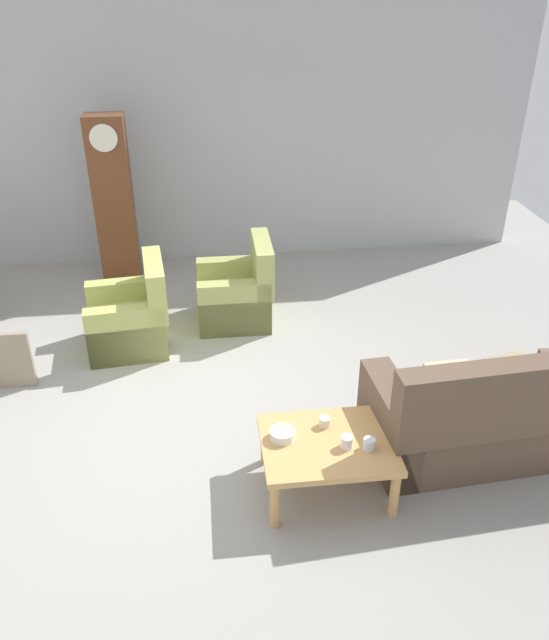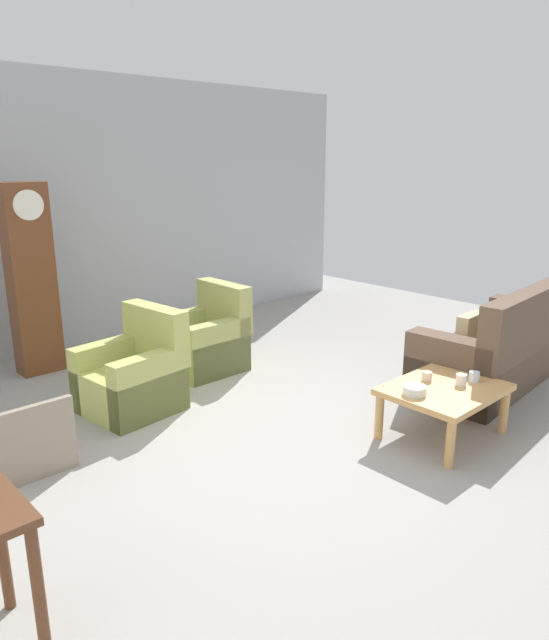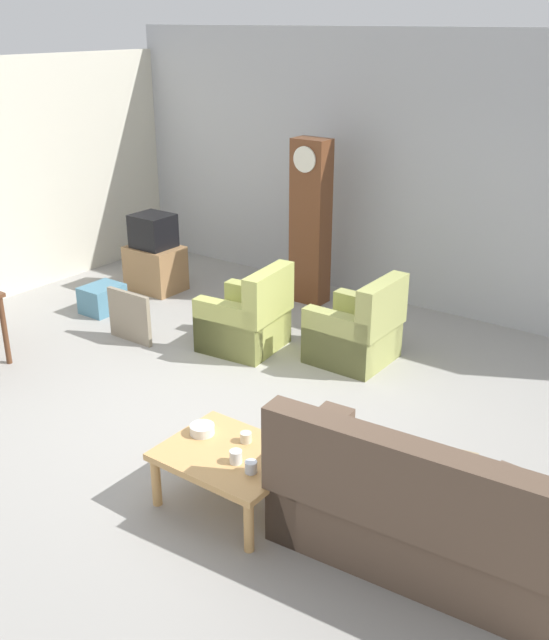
# 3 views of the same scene
# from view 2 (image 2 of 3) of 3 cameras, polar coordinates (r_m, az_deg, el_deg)

# --- Properties ---
(ground_plane) EXTENTS (10.40, 10.40, 0.00)m
(ground_plane) POSITION_cam_2_polar(r_m,az_deg,el_deg) (5.01, 1.98, -10.82)
(ground_plane) COLOR #999691
(garage_door_wall) EXTENTS (8.40, 0.16, 3.20)m
(garage_door_wall) POSITION_cam_2_polar(r_m,az_deg,el_deg) (7.50, -18.02, 10.06)
(garage_door_wall) COLOR #ADAFB5
(garage_door_wall) RESTS_ON ground_plane
(couch_floral) EXTENTS (2.16, 1.03, 1.04)m
(couch_floral) POSITION_cam_2_polar(r_m,az_deg,el_deg) (6.33, 21.17, -2.70)
(couch_floral) COLOR brown
(couch_floral) RESTS_ON ground_plane
(armchair_olive_near) EXTENTS (0.87, 0.84, 0.92)m
(armchair_olive_near) POSITION_cam_2_polar(r_m,az_deg,el_deg) (5.47, -13.61, -5.47)
(armchair_olive_near) COLOR tan
(armchair_olive_near) RESTS_ON ground_plane
(armchair_olive_far) EXTENTS (0.79, 0.76, 0.92)m
(armchair_olive_far) POSITION_cam_2_polar(r_m,az_deg,el_deg) (6.35, -6.81, -2.13)
(armchair_olive_far) COLOR tan
(armchair_olive_far) RESTS_ON ground_plane
(coffee_table_wood) EXTENTS (0.96, 0.76, 0.44)m
(coffee_table_wood) POSITION_cam_2_polar(r_m,az_deg,el_deg) (4.98, 16.29, -6.93)
(coffee_table_wood) COLOR tan
(coffee_table_wood) RESTS_ON ground_plane
(grandfather_clock) EXTENTS (0.44, 0.30, 2.00)m
(grandfather_clock) POSITION_cam_2_polar(r_m,az_deg,el_deg) (6.57, -22.73, 3.65)
(grandfather_clock) COLOR brown
(grandfather_clock) RESTS_ON ground_plane
(framed_picture_leaning) EXTENTS (0.60, 0.05, 0.57)m
(framed_picture_leaning) POSITION_cam_2_polar(r_m,az_deg,el_deg) (4.54, -22.52, -11.10)
(framed_picture_leaning) COLOR gray
(framed_picture_leaning) RESTS_ON ground_plane
(cup_white_porcelain) EXTENTS (0.09, 0.09, 0.09)m
(cup_white_porcelain) POSITION_cam_2_polar(r_m,az_deg,el_deg) (5.01, 17.83, -5.60)
(cup_white_porcelain) COLOR white
(cup_white_porcelain) RESTS_ON coffee_table_wood
(cup_blue_rimmed) EXTENTS (0.09, 0.09, 0.08)m
(cup_blue_rimmed) POSITION_cam_2_polar(r_m,az_deg,el_deg) (5.13, 18.99, -5.27)
(cup_blue_rimmed) COLOR silver
(cup_blue_rimmed) RESTS_ON coffee_table_wood
(cup_cream_tall) EXTENTS (0.08, 0.08, 0.07)m
(cup_cream_tall) POSITION_cam_2_polar(r_m,az_deg,el_deg) (5.04, 14.71, -5.33)
(cup_cream_tall) COLOR beige
(cup_cream_tall) RESTS_ON coffee_table_wood
(bowl_white_stacked) EXTENTS (0.18, 0.18, 0.07)m
(bowl_white_stacked) POSITION_cam_2_polar(r_m,az_deg,el_deg) (4.73, 13.57, -6.70)
(bowl_white_stacked) COLOR white
(bowl_white_stacked) RESTS_ON coffee_table_wood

